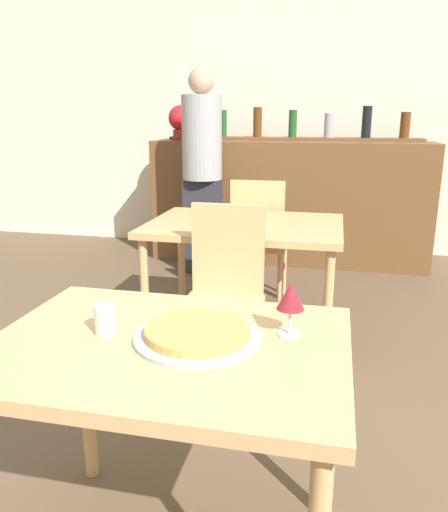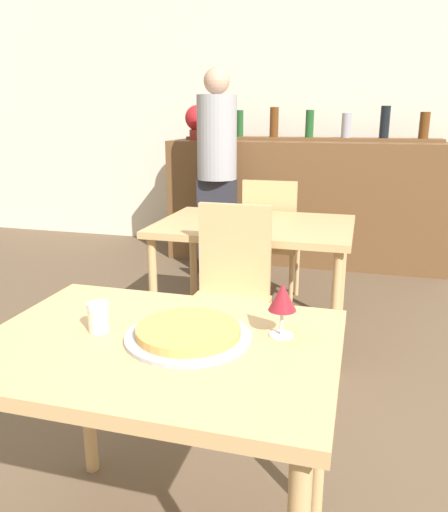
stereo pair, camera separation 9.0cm
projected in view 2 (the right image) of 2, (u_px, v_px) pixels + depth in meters
The scene contains 12 objects.
wall_back at pixel (314, 113), 5.01m from camera, with size 8.00×0.05×2.80m.
dining_table_near at pixel (160, 370), 1.43m from camera, with size 1.00×0.74×0.76m.
dining_table_far at pixel (254, 235), 3.05m from camera, with size 1.17×0.84×0.75m.
bar_counter at pixel (304, 203), 4.77m from camera, with size 2.60×0.56×1.15m.
bar_back_shelf at pixel (313, 133), 4.72m from camera, with size 2.39×0.24×0.31m.
chair_far_side_front at pixel (230, 286), 2.54m from camera, with size 0.40×0.40×0.94m.
chair_far_side_back at pixel (271, 235), 3.63m from camera, with size 0.40×0.40×0.94m.
pizza_tray at pixel (188, 333), 1.41m from camera, with size 0.36×0.36×0.04m.
cheese_shaker at pixel (99, 317), 1.45m from camera, with size 0.06×0.06×0.09m.
person_standing at pixel (217, 166), 4.31m from camera, with size 0.34×0.34×1.76m.
wine_glass at pixel (282, 298), 1.40m from camera, with size 0.08×0.08×0.16m.
potted_plant at pixel (198, 121), 4.79m from camera, with size 0.24×0.24×0.33m.
Camera 2 is at (0.52, -1.19, 1.37)m, focal length 35.00 mm.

